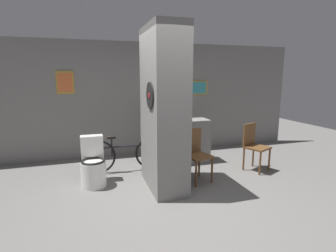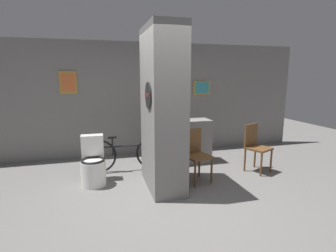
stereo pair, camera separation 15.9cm
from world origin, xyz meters
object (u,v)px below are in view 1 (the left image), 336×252
chair_near_pillar (195,152)px  chair_by_doorway (254,144)px  toilet (93,166)px  bicycle (126,154)px  bottle_tall (170,115)px

chair_near_pillar → chair_by_doorway: size_ratio=1.00×
chair_near_pillar → toilet: bearing=154.1°
chair_near_pillar → bicycle: chair_near_pillar is taller
toilet → bicycle: 0.80m
toilet → chair_near_pillar: size_ratio=0.89×
bicycle → bottle_tall: bearing=11.8°
chair_near_pillar → bicycle: (-1.11, 0.84, -0.17)m
chair_by_doorway → bottle_tall: size_ratio=2.81×
chair_near_pillar → bicycle: size_ratio=0.54×
bicycle → toilet: bearing=-141.1°
toilet → bottle_tall: size_ratio=2.50×
bicycle → bottle_tall: (0.98, 0.21, 0.70)m
chair_near_pillar → bicycle: 1.40m
toilet → chair_near_pillar: chair_near_pillar is taller
bottle_tall → toilet: bearing=-156.1°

